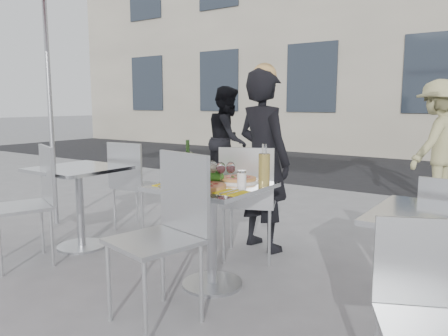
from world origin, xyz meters
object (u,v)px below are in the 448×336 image
Objects in this scene: pizza_near at (202,186)px; napkin_left at (170,185)px; side_table_left at (79,190)px; side_chair_lfar at (132,179)px; sugar_shaker at (242,178)px; wineglass_red_a at (221,169)px; salad_plate at (214,177)px; wineglass_white_a at (212,167)px; pedestrian_b at (438,143)px; napkin_right at (232,192)px; wineglass_white_b at (213,168)px; side_table_right at (444,255)px; chair_near at (168,222)px; wine_bottle at (188,163)px; chair_far at (248,194)px; woman_diner at (263,161)px; side_chair_lnear at (33,195)px; wineglass_red_b at (231,168)px; carafe at (264,168)px; side_chair_rnear at (422,300)px; main_table at (212,214)px; pedestrian_a at (228,139)px; pizza_far at (238,179)px.

napkin_left is (-0.23, -0.06, -0.01)m from pizza_near.
side_chair_lfar reaches higher than side_table_left.
sugar_shaker is 0.68× the size of wineglass_red_a.
wineglass_white_a reaches higher than salad_plate.
pizza_near is 0.28m from sugar_shaker.
napkin_right is at bearing 9.34° from pedestrian_b.
wineglass_white_b is at bearing 150.74° from side_chair_lfar.
wineglass_white_a is at bearing -177.17° from salad_plate.
sugar_shaker is at bearing 2.77° from salad_plate.
wineglass_white_a is 0.79× the size of napkin_left.
wineglass_white_a is at bearing 177.19° from side_table_right.
side_table_left is at bearing 173.22° from chair_near.
wine_bottle is at bearing 143.85° from pizza_near.
chair_far is 3.30m from pedestrian_b.
woman_diner is at bearing 96.59° from wineglass_white_b.
chair_near is (-1.44, -0.52, 0.06)m from side_table_right.
side_chair_lnear reaches higher than sugar_shaker.
wineglass_red_b is (0.15, -0.47, 0.28)m from chair_far.
wine_bottle is 1.87× the size of wineglass_white_b.
wineglass_red_b is (-0.22, -0.09, -0.01)m from carafe.
wineglass_white_b is at bearing -63.70° from salad_plate.
wineglass_white_a is at bearing 41.39° from side_chair_lnear.
side_chair_rnear is at bearing -21.27° from salad_plate.
side_chair_rnear is (1.49, -0.52, -0.05)m from main_table.
carafe reaches higher than side_chair_lnear.
wineglass_white_b reaches higher than napkin_right.
chair_far is 6.17× the size of wineglass_white_a.
side_chair_lnear is 1.34m from wine_bottle.
pedestrian_b reaches higher than pedestrian_a.
side_table_right is 1.50m from wineglass_red_a.
pizza_far is 2.85× the size of sugar_shaker.
side_table_right is at bearing -1.60° from wineglass_white_b.
woman_diner is (-1.63, 0.95, 0.27)m from side_table_right.
pizza_near is 1.67× the size of napkin_left.
wineglass_white_a is (-0.36, -0.12, -0.01)m from carafe.
main_table is 0.32m from pizza_far.
chair_near is 0.45m from napkin_right.
salad_plate is (-0.12, -0.14, 0.02)m from pizza_far.
side_chair_rnear is (2.99, -0.52, -0.05)m from side_table_left.
side_chair_lnear reaches higher than pizza_far.
pedestrian_a is (-3.39, 2.96, 0.25)m from side_table_right.
main_table is at bearing 107.86° from chair_near.
side_table_right is (1.50, 0.00, 0.00)m from main_table.
side_table_right is 0.48× the size of pedestrian_a.
chair_near is 0.65× the size of pedestrian_a.
carafe reaches higher than chair_far.
pedestrian_b is 10.31× the size of wineglass_red_a.
side_chair_rnear is (2.98, -1.16, -0.07)m from side_chair_lfar.
pizza_near is at bearing -88.48° from main_table.
chair_far is 4.85× the size of napkin_left.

